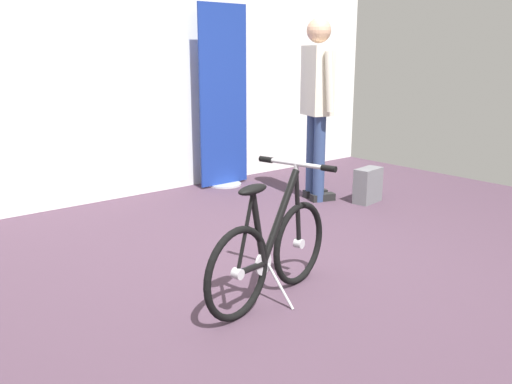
{
  "coord_description": "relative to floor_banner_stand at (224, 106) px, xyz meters",
  "views": [
    {
      "loc": [
        -2.25,
        -2.29,
        1.4
      ],
      "look_at": [
        -0.12,
        0.28,
        0.55
      ],
      "focal_mm": 38.14,
      "sensor_mm": 36.0,
      "label": 1
    }
  ],
  "objects": [
    {
      "name": "visitor_near_wall",
      "position": [
        0.33,
        -1.04,
        0.13
      ],
      "size": [
        0.35,
        0.51,
        1.72
      ],
      "color": "navy",
      "rests_on": "ground_plane"
    },
    {
      "name": "floor_banner_stand",
      "position": [
        0.0,
        0.0,
        0.0
      ],
      "size": [
        0.6,
        0.36,
        1.9
      ],
      "color": "#B7B7BC",
      "rests_on": "ground_plane"
    },
    {
      "name": "backpack_on_floor",
      "position": [
        0.65,
        -1.44,
        -0.7
      ],
      "size": [
        0.32,
        0.22,
        0.33
      ],
      "color": "slate",
      "rests_on": "ground_plane"
    },
    {
      "name": "folding_bike_foreground",
      "position": [
        -1.49,
        -2.46,
        -0.55
      ],
      "size": [
        1.1,
        0.52,
        0.79
      ],
      "color": "black",
      "rests_on": "ground_plane"
    },
    {
      "name": "ground_plane",
      "position": [
        -1.18,
        -2.38,
        -0.86
      ],
      "size": [
        7.06,
        7.06,
        0.0
      ],
      "primitive_type": "plane",
      "color": "#473342"
    },
    {
      "name": "back_wall",
      "position": [
        -1.18,
        0.28,
        0.72
      ],
      "size": [
        7.06,
        0.1,
        3.17
      ],
      "primitive_type": "cube",
      "color": "white",
      "rests_on": "ground_plane"
    }
  ]
}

